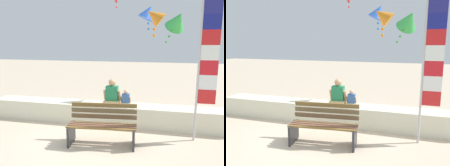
# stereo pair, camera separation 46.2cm
# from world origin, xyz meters

# --- Properties ---
(ground_plane) EXTENTS (40.00, 40.00, 0.00)m
(ground_plane) POSITION_xyz_m (0.00, 0.00, 0.00)
(ground_plane) COLOR beige
(seawall_ledge) EXTENTS (6.80, 0.65, 0.56)m
(seawall_ledge) POSITION_xyz_m (0.00, 1.14, 0.28)
(seawall_ledge) COLOR beige
(seawall_ledge) RESTS_ON ground
(park_bench) EXTENTS (1.58, 0.77, 0.88)m
(park_bench) POSITION_xyz_m (0.27, -0.16, 0.41)
(park_bench) COLOR brown
(park_bench) RESTS_ON ground
(person_adult) EXTENTS (0.47, 0.34, 0.72)m
(person_adult) POSITION_xyz_m (0.20, 1.13, 0.84)
(person_adult) COLOR tan
(person_adult) RESTS_ON seawall_ledge
(person_child) EXTENTS (0.29, 0.21, 0.44)m
(person_child) POSITION_xyz_m (0.58, 1.13, 0.73)
(person_child) COLOR tan
(person_child) RESTS_ON seawall_ledge
(flag_banner) EXTENTS (0.43, 0.05, 3.18)m
(flag_banner) POSITION_xyz_m (2.45, 0.47, 1.88)
(flag_banner) COLOR #B7B7BC
(flag_banner) RESTS_ON ground
(kite_blue) EXTENTS (0.74, 0.65, 0.89)m
(kite_blue) POSITION_xyz_m (1.00, 2.93, 3.20)
(kite_blue) COLOR blue
(kite_green) EXTENTS (1.04, 1.12, 1.21)m
(kite_green) POSITION_xyz_m (1.96, 3.42, 2.97)
(kite_green) COLOR green
(kite_orange) EXTENTS (0.66, 0.58, 0.91)m
(kite_orange) POSITION_xyz_m (1.24, 1.97, 2.99)
(kite_orange) COLOR orange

